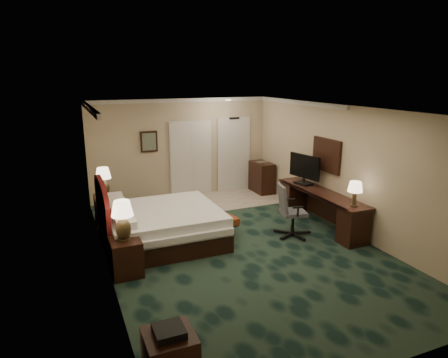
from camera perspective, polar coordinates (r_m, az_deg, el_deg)
name	(u,v)px	position (r m, az deg, el deg)	size (l,w,h in m)	color
floor	(238,246)	(8.06, 2.02, -9.55)	(5.00, 7.50, 0.00)	black
ceiling	(239,109)	(7.38, 2.21, 9.95)	(5.00, 7.50, 0.00)	silver
wall_back	(182,148)	(11.04, -6.08, 4.37)	(5.00, 0.00, 2.70)	#B9A68C
wall_front	(386,264)	(4.68, 22.09, -11.15)	(5.00, 0.00, 2.70)	#B9A68C
wall_left	(103,195)	(6.98, -16.90, -2.26)	(0.00, 7.50, 2.70)	#B9A68C
wall_right	(345,169)	(8.92, 16.86, 1.36)	(0.00, 7.50, 2.70)	#B9A68C
crown_molding	(239,112)	(7.38, 2.21, 9.56)	(5.00, 7.50, 0.10)	silver
tile_patch	(224,200)	(10.88, -0.04, -3.00)	(3.20, 1.70, 0.01)	#C0AE92
headboard	(103,213)	(8.13, -16.92, -4.70)	(0.12, 2.00, 1.40)	#48080A
entry_door	(233,155)	(11.60, 1.36, 3.44)	(1.02, 0.06, 2.18)	silver
closet_doors	(191,159)	(11.14, -4.75, 2.91)	(1.20, 0.06, 2.10)	silver
wall_art	(149,142)	(10.75, -10.67, 5.27)	(0.45, 0.06, 0.55)	#425F53
wall_mirror	(326,155)	(9.32, 14.43, 3.33)	(0.05, 0.95, 0.75)	white
bed	(164,226)	(8.21, -8.60, -6.63)	(2.20, 2.04, 0.70)	white
nightstand_near	(126,257)	(7.09, -13.80, -10.77)	(0.50, 0.57, 0.62)	black
nightstand_far	(107,209)	(9.58, -16.40, -4.13)	(0.51, 0.58, 0.63)	black
lamp_near	(123,221)	(6.84, -14.25, -5.79)	(0.36, 0.36, 0.69)	black
lamp_far	(104,182)	(9.43, -16.82, -0.38)	(0.35, 0.35, 0.65)	black
bed_bench	(216,222)	(8.77, -1.13, -6.10)	(0.40, 1.17, 0.39)	brown
side_table	(170,357)	(4.84, -7.71, -23.95)	(0.55, 0.55, 0.59)	black
desk	(320,209)	(9.25, 13.58, -4.13)	(0.59, 2.72, 0.79)	black
tv	(304,170)	(9.58, 11.41, 1.33)	(0.08, 0.92, 0.72)	black
desk_lamp	(355,194)	(8.25, 18.17, -2.02)	(0.29, 0.29, 0.51)	black
desk_chair	(293,210)	(8.49, 9.87, -4.42)	(0.65, 0.61, 1.12)	#4B4B4F
minibar	(262,177)	(11.57, 5.42, 0.23)	(0.46, 0.83, 0.88)	black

